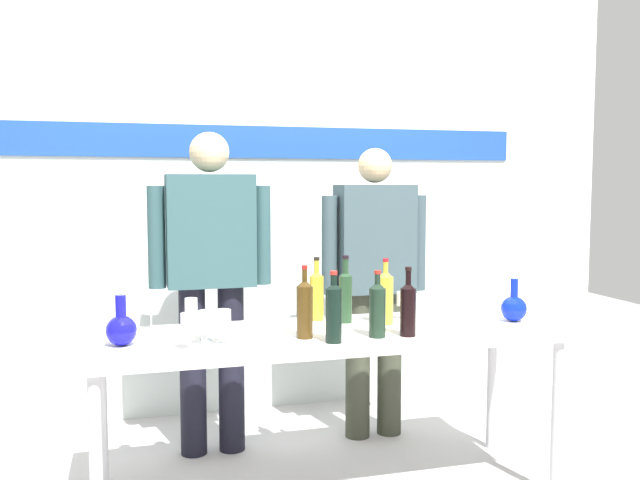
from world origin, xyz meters
The scene contains 24 objects.
back_wall centered at (0.00, 1.35, 1.50)m, with size 4.77×0.11×3.00m.
display_table centered at (0.00, 0.00, 0.71)m, with size 2.16×0.69×0.78m.
decanter_blue_left centered at (-0.92, -0.03, 0.85)m, with size 0.13×0.13×0.21m.
decanter_blue_right centered at (0.94, -0.03, 0.84)m, with size 0.13×0.13×0.21m.
presenter_left centered at (-0.46, 0.65, 1.00)m, with size 0.65×0.22×1.72m.
presenter_right centered at (0.46, 0.65, 0.95)m, with size 0.62×0.22×1.65m.
wine_bottle_0 centered at (-0.04, -0.22, 0.91)m, with size 0.07×0.07×0.31m.
wine_bottle_1 centered at (0.31, 0.08, 0.91)m, with size 0.08×0.08×0.32m.
wine_bottle_2 centered at (-0.14, -0.11, 0.91)m, with size 0.07×0.07×0.32m.
wine_bottle_3 centered at (0.13, 0.16, 0.92)m, with size 0.06×0.06×0.33m.
wine_bottle_4 centered at (0.01, 0.26, 0.91)m, with size 0.07×0.07×0.32m.
wine_bottle_5 centered at (0.31, -0.19, 0.91)m, with size 0.07×0.07×0.31m.
wine_bottle_6 centered at (0.17, -0.17, 0.91)m, with size 0.07×0.07×0.30m.
wine_glass_left_0 centered at (-0.50, -0.12, 0.88)m, with size 0.07×0.07×0.15m.
wine_glass_left_1 centered at (-0.59, -0.11, 0.88)m, with size 0.06×0.06×0.14m.
wine_glass_left_2 centered at (-0.65, -0.19, 0.89)m, with size 0.07×0.07×0.15m.
wine_glass_left_3 centered at (-0.56, -0.03, 0.87)m, with size 0.07×0.07×0.13m.
wine_glass_left_4 centered at (-0.60, 0.27, 0.87)m, with size 0.06×0.06×0.14m.
wine_glass_left_5 centered at (-0.79, 0.26, 0.89)m, with size 0.06×0.06×0.16m.
wine_glass_right_0 centered at (0.43, 0.16, 0.88)m, with size 0.06×0.06×0.14m.
wine_glass_right_1 centered at (0.76, 0.13, 0.88)m, with size 0.06×0.06×0.15m.
wine_glass_right_2 centered at (0.62, -0.08, 0.88)m, with size 0.06×0.06×0.15m.
wine_glass_right_3 centered at (0.62, 0.08, 0.89)m, with size 0.06×0.06×0.16m.
wine_glass_right_4 centered at (0.67, -0.29, 0.89)m, with size 0.06×0.06×0.16m.
Camera 1 is at (-0.87, -2.95, 1.46)m, focal length 38.06 mm.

